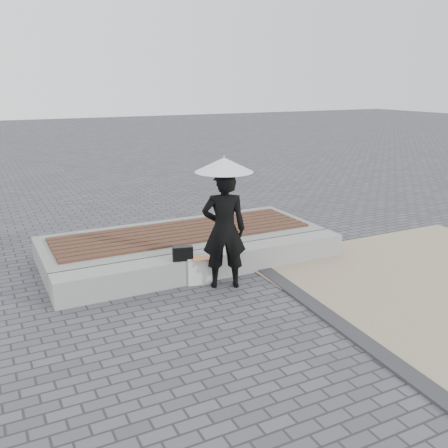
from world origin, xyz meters
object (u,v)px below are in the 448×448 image
Objects in this scene: woman at (224,230)px; handbag at (183,253)px; parasol at (224,165)px; seating_ledge at (211,264)px; canvas_tote at (200,270)px.

handbag is (-0.54, 0.34, -0.40)m from woman.
parasol is 3.48× the size of handbag.
parasol is at bearing -91.91° from seating_ledge.
seating_ledge is 0.37m from canvas_tote.
woman is 0.80m from canvas_tote.
seating_ledge is 11.69× the size of canvas_tote.
parasol reaches higher than handbag.
canvas_tote is at bearing 135.97° from parasol.
seating_ledge is 2.75× the size of woman.
woman is at bearing -18.29° from handbag.
handbag reaches higher than canvas_tote.
woman is at bearing 0.00° from parasol.
woman reaches higher than handbag.
parasol is at bearing -32.42° from canvas_tote.
woman is (-0.02, -0.49, 0.71)m from seating_ledge.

